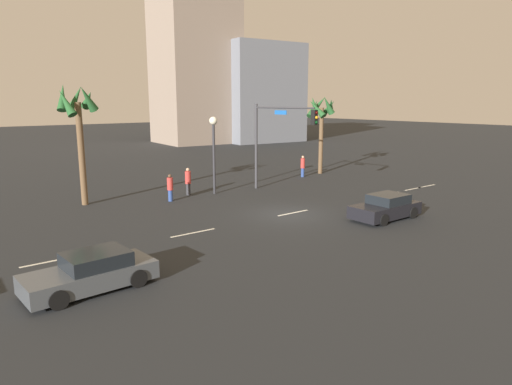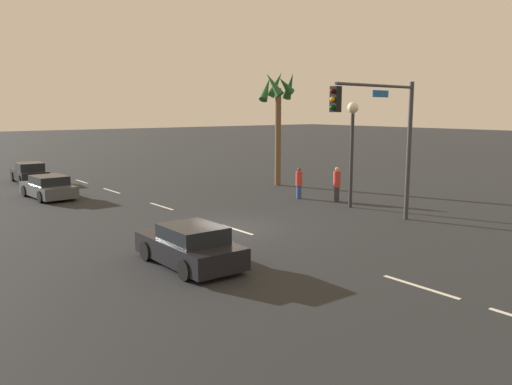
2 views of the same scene
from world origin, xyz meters
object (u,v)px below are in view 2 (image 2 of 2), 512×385
(car_2, at_px, (30,173))
(palm_tree_1, at_px, (278,100))
(pedestrian_2, at_px, (337,183))
(pedestrian_1, at_px, (299,182))
(car_0, at_px, (48,187))
(traffic_signal, at_px, (386,127))
(streetlamp, at_px, (352,133))
(car_1, at_px, (190,246))

(car_2, distance_m, palm_tree_1, 17.69)
(car_2, relative_size, pedestrian_2, 2.13)
(pedestrian_1, bearing_deg, car_0, -128.51)
(palm_tree_1, bearing_deg, pedestrian_2, -11.85)
(traffic_signal, distance_m, pedestrian_2, 6.91)
(pedestrian_1, height_order, palm_tree_1, palm_tree_1)
(streetlamp, distance_m, palm_tree_1, 8.77)
(car_0, relative_size, car_2, 1.10)
(car_0, xyz_separation_m, car_2, (-7.39, 0.90, 0.03))
(traffic_signal, height_order, pedestrian_2, traffic_signal)
(car_1, relative_size, traffic_signal, 0.68)
(car_0, height_order, palm_tree_1, palm_tree_1)
(pedestrian_2, xyz_separation_m, palm_tree_1, (-6.66, 1.40, 4.56))
(car_1, bearing_deg, pedestrian_1, 122.52)
(car_0, distance_m, pedestrian_1, 14.12)
(streetlamp, bearing_deg, pedestrian_2, 155.86)
(streetlamp, bearing_deg, palm_tree_1, 165.57)
(streetlamp, height_order, pedestrian_2, streetlamp)
(car_1, bearing_deg, car_2, 177.18)
(pedestrian_2, bearing_deg, car_2, -148.27)
(car_1, xyz_separation_m, pedestrian_2, (-5.30, 12.33, 0.36))
(streetlamp, xyz_separation_m, pedestrian_2, (-1.66, 0.74, -2.81))
(traffic_signal, xyz_separation_m, palm_tree_1, (-12.05, 4.27, 1.32))
(car_1, xyz_separation_m, car_2, (-23.39, 1.15, 0.01))
(pedestrian_2, bearing_deg, traffic_signal, -28.03)
(car_1, height_order, car_2, car_2)
(pedestrian_1, height_order, pedestrian_2, pedestrian_2)
(car_0, bearing_deg, car_1, -0.93)
(car_0, height_order, pedestrian_1, pedestrian_1)
(car_1, distance_m, car_2, 23.42)
(car_2, height_order, pedestrian_2, pedestrian_2)
(car_1, height_order, traffic_signal, traffic_signal)
(car_2, height_order, palm_tree_1, palm_tree_1)
(pedestrian_1, bearing_deg, streetlamp, 4.62)
(streetlamp, relative_size, pedestrian_2, 2.83)
(car_0, bearing_deg, pedestrian_2, 48.47)
(car_0, height_order, streetlamp, streetlamp)
(car_1, relative_size, pedestrian_2, 2.22)
(car_1, distance_m, pedestrian_2, 13.43)
(streetlamp, height_order, pedestrian_1, streetlamp)
(car_2, height_order, traffic_signal, traffic_signal)
(pedestrian_1, distance_m, palm_tree_1, 7.07)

